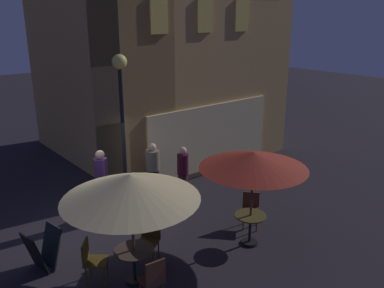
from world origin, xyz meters
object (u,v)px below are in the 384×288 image
at_px(street_lamp_near_corner, 122,102).
at_px(cafe_chair_2, 149,236).
at_px(patio_umbrella_1, 131,187).
at_px(cafe_chair_1, 154,278).
at_px(menu_sandwich_board, 43,250).
at_px(patron_standing_0, 153,174).
at_px(patron_standing_2, 183,175).
at_px(patron_standing_1, 102,185).
at_px(patio_umbrella_0, 253,160).
at_px(cafe_table_1, 134,258).
at_px(cafe_table_0, 250,223).
at_px(cafe_chair_3, 91,258).
at_px(cafe_chair_0, 251,206).

height_order(street_lamp_near_corner, cafe_chair_2, street_lamp_near_corner).
relative_size(patio_umbrella_1, cafe_chair_1, 2.74).
relative_size(menu_sandwich_board, patron_standing_0, 0.50).
bearing_deg(menu_sandwich_board, patron_standing_0, 7.43).
xyz_separation_m(street_lamp_near_corner, patron_standing_2, (1.56, -0.36, -2.16)).
bearing_deg(patron_standing_1, patio_umbrella_0, 151.62).
height_order(cafe_table_1, patron_standing_0, patron_standing_0).
height_order(cafe_table_0, cafe_chair_2, cafe_chair_2).
bearing_deg(patron_standing_2, patio_umbrella_1, 128.00).
bearing_deg(cafe_table_0, patron_standing_2, 87.16).
height_order(street_lamp_near_corner, patio_umbrella_0, street_lamp_near_corner).
xyz_separation_m(menu_sandwich_board, cafe_chair_2, (1.87, -1.07, 0.10)).
distance_m(patio_umbrella_1, patron_standing_1, 2.95).
distance_m(menu_sandwich_board, patron_standing_2, 4.13).
bearing_deg(cafe_table_1, cafe_table_0, -10.10).
bearing_deg(patron_standing_0, patron_standing_1, 170.20).
bearing_deg(cafe_chair_1, patio_umbrella_0, -78.53).
xyz_separation_m(street_lamp_near_corner, patron_standing_0, (0.96, 0.19, -2.14)).
distance_m(cafe_chair_1, patron_standing_1, 3.55).
bearing_deg(patron_standing_0, cafe_chair_1, -134.07).
relative_size(cafe_chair_2, patron_standing_2, 0.55).
distance_m(street_lamp_near_corner, patron_standing_2, 2.69).
bearing_deg(menu_sandwich_board, patron_standing_1, 19.49).
bearing_deg(street_lamp_near_corner, cafe_chair_2, -107.84).
height_order(patio_umbrella_0, patron_standing_2, patio_umbrella_0).
bearing_deg(patron_standing_2, patron_standing_0, 49.70).
bearing_deg(cafe_table_0, patron_standing_1, 122.53).
relative_size(cafe_table_0, cafe_chair_2, 0.80).
height_order(patio_umbrella_1, cafe_chair_3, patio_umbrella_1).
bearing_deg(cafe_chair_0, cafe_table_1, -40.80).
distance_m(patio_umbrella_0, cafe_chair_3, 3.83).
relative_size(patron_standing_0, patron_standing_1, 0.93).
bearing_deg(cafe_chair_1, cafe_table_1, -0.00).
xyz_separation_m(menu_sandwich_board, patron_standing_1, (1.94, 1.11, 0.51)).
distance_m(cafe_table_1, cafe_chair_3, 0.82).
bearing_deg(street_lamp_near_corner, cafe_chair_0, -49.79).
bearing_deg(menu_sandwich_board, cafe_chair_2, -40.08).
xyz_separation_m(cafe_table_1, cafe_chair_3, (-0.64, 0.51, 0.01)).
bearing_deg(cafe_table_1, patron_standing_2, 36.30).
relative_size(street_lamp_near_corner, patron_standing_2, 2.51).
bearing_deg(patron_standing_1, menu_sandwich_board, 58.81).
distance_m(menu_sandwich_board, patron_standing_0, 3.67).
relative_size(cafe_chair_0, cafe_chair_3, 0.98).
bearing_deg(cafe_table_0, cafe_chair_1, -174.27).
xyz_separation_m(cafe_table_0, patron_standing_1, (-2.01, 3.14, 0.43)).
bearing_deg(cafe_table_0, menu_sandwich_board, 152.72).
bearing_deg(cafe_chair_3, patio_umbrella_1, -0.00).
bearing_deg(patron_standing_0, patron_standing_2, -51.68).
xyz_separation_m(cafe_chair_0, cafe_chair_3, (-3.99, 0.46, 0.01)).
height_order(menu_sandwich_board, cafe_table_0, menu_sandwich_board).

